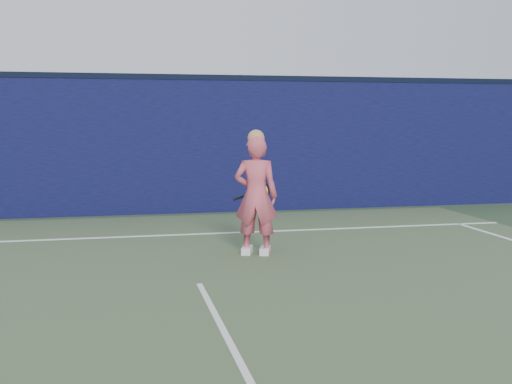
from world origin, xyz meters
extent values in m
plane|color=#2C4027|center=(0.00, 0.00, 0.00)|extent=(80.00, 80.00, 0.00)
cube|color=black|center=(0.00, 6.50, 1.25)|extent=(24.00, 0.40, 2.50)
cube|color=black|center=(0.00, 6.50, 2.55)|extent=(24.00, 0.42, 0.10)
imported|color=#D85465|center=(0.94, 2.40, 0.78)|extent=(0.66, 0.54, 1.56)
sphere|color=tan|center=(0.94, 2.40, 1.53)|extent=(0.22, 0.22, 0.22)
cube|color=white|center=(1.05, 2.37, 0.05)|extent=(0.21, 0.30, 0.10)
cube|color=white|center=(0.82, 2.44, 0.05)|extent=(0.21, 0.30, 0.10)
torus|color=black|center=(1.11, 2.87, 0.78)|extent=(0.28, 0.14, 0.28)
torus|color=#C58B12|center=(1.11, 2.87, 0.78)|extent=(0.23, 0.10, 0.23)
cylinder|color=beige|center=(1.11, 2.87, 0.78)|extent=(0.23, 0.10, 0.23)
cylinder|color=black|center=(0.90, 2.88, 0.73)|extent=(0.26, 0.06, 0.09)
cylinder|color=black|center=(0.78, 2.88, 0.69)|extent=(0.12, 0.05, 0.06)
cube|color=white|center=(0.00, 4.00, 0.01)|extent=(11.00, 0.08, 0.01)
camera|label=1|loc=(-0.85, -5.70, 1.77)|focal=45.00mm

